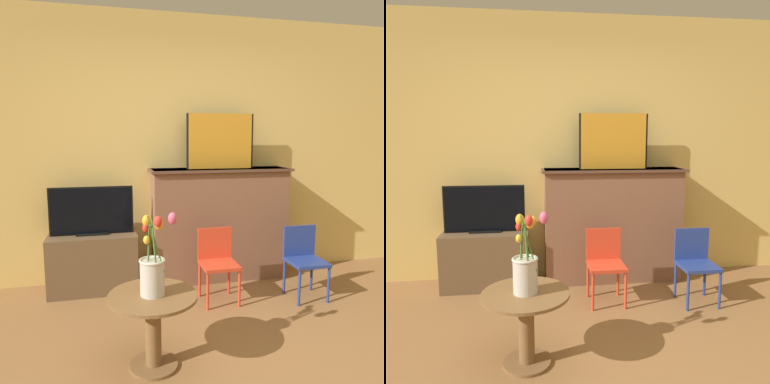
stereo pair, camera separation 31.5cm
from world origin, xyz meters
TOP-DOWN VIEW (x-y plane):
  - wall_back at (0.00, 2.13)m, footprint 8.00×0.06m
  - fireplace_mantel at (0.45, 1.92)m, footprint 1.45×0.39m
  - painting at (0.45, 1.93)m, footprint 0.70×0.03m
  - tv_stand at (-0.84, 1.88)m, footprint 0.83×0.41m
  - tv_monitor at (-0.84, 1.88)m, footprint 0.78×0.12m
  - chair_red at (0.27, 1.41)m, footprint 0.32×0.32m
  - chair_blue at (1.08, 1.31)m, footprint 0.32×0.32m
  - side_table at (-0.43, 0.51)m, footprint 0.57×0.57m
  - vase_tulips at (-0.42, 0.51)m, footprint 0.23×0.22m

SIDE VIEW (x-z plane):
  - tv_stand at x=-0.84m, z-range 0.00..0.56m
  - side_table at x=-0.43m, z-range 0.08..0.57m
  - chair_red at x=0.27m, z-range 0.06..0.71m
  - chair_blue at x=1.08m, z-range 0.06..0.71m
  - fireplace_mantel at x=0.45m, z-range 0.01..1.17m
  - vase_tulips at x=-0.42m, z-range 0.40..0.94m
  - tv_monitor at x=-0.84m, z-range 0.55..1.01m
  - wall_back at x=0.00m, z-range 0.00..2.70m
  - painting at x=0.45m, z-range 1.16..1.71m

